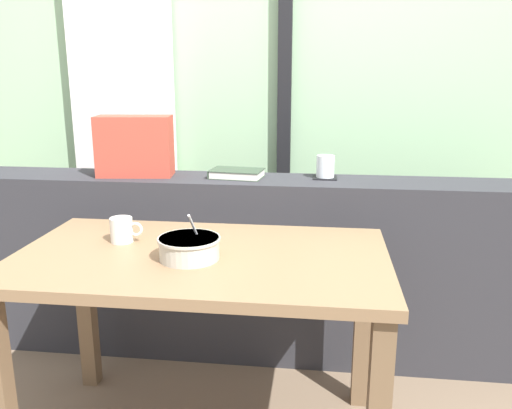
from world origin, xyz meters
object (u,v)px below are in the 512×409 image
object	(u,v)px
closed_book	(236,173)
soup_bowl	(189,248)
juice_glass	(325,167)
throw_pillow	(135,146)
ceramic_mug	(123,230)
breakfast_table	(202,284)
coaster_square	(325,178)

from	to	relation	value
closed_book	soup_bowl	bearing A→B (deg)	-92.97
juice_glass	throw_pillow	xyz separation A→B (m)	(-0.82, -0.04, 0.08)
juice_glass	ceramic_mug	bearing A→B (deg)	-139.08
throw_pillow	ceramic_mug	size ratio (longest dim) A/B	2.83
breakfast_table	juice_glass	distance (m)	0.83
coaster_square	ceramic_mug	size ratio (longest dim) A/B	0.88
coaster_square	juice_glass	bearing A→B (deg)	0.00
ceramic_mug	breakfast_table	bearing A→B (deg)	-16.81
soup_bowl	ceramic_mug	world-z (taller)	soup_bowl
juice_glass	coaster_square	bearing A→B (deg)	0.00
juice_glass	closed_book	bearing A→B (deg)	-175.24
breakfast_table	juice_glass	world-z (taller)	juice_glass
breakfast_table	throw_pillow	world-z (taller)	throw_pillow
closed_book	ceramic_mug	xyz separation A→B (m)	(-0.30, -0.56, -0.09)
breakfast_table	soup_bowl	size ratio (longest dim) A/B	6.13
coaster_square	juice_glass	distance (m)	0.05
coaster_square	throw_pillow	xyz separation A→B (m)	(-0.82, -0.04, 0.13)
soup_bowl	breakfast_table	bearing A→B (deg)	63.71
coaster_square	juice_glass	world-z (taller)	juice_glass
juice_glass	soup_bowl	world-z (taller)	juice_glass
juice_glass	ceramic_mug	xyz separation A→B (m)	(-0.68, -0.59, -0.12)
juice_glass	ceramic_mug	world-z (taller)	juice_glass
juice_glass	ceramic_mug	size ratio (longest dim) A/B	0.82
closed_book	throw_pillow	distance (m)	0.46
juice_glass	closed_book	world-z (taller)	juice_glass
soup_bowl	closed_book	bearing A→B (deg)	87.03
closed_book	soup_bowl	size ratio (longest dim) A/B	1.22
breakfast_table	soup_bowl	distance (m)	0.15
closed_book	ceramic_mug	world-z (taller)	closed_book
coaster_square	closed_book	xyz separation A→B (m)	(-0.38, -0.03, 0.01)
throw_pillow	ceramic_mug	bearing A→B (deg)	-75.65
breakfast_table	closed_book	distance (m)	0.69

